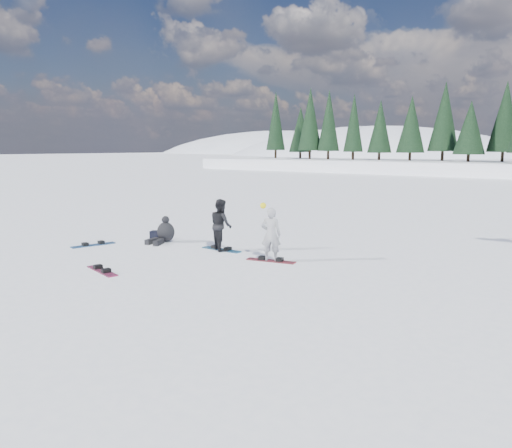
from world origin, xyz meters
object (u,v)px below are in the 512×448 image
at_px(snowboarder_man, 221,225).
at_px(gear_bag, 157,235).
at_px(snowboard_loose_a, 93,245).
at_px(snowboarder_woman, 271,234).
at_px(snowboard_loose_b, 102,271).
at_px(seated_rider, 165,232).

distance_m(snowboarder_man, gear_bag, 3.27).
relative_size(gear_bag, snowboard_loose_a, 0.30).
bearing_deg(snowboarder_woman, snowboard_loose_b, 26.67).
bearing_deg(gear_bag, snowboarder_woman, -4.50).
height_order(snowboarder_man, snowboard_loose_a, snowboarder_man).
distance_m(snowboarder_man, snowboard_loose_b, 4.26).
distance_m(snowboarder_woman, seated_rider, 4.76).
bearing_deg(seated_rider, snowboarder_woman, -19.86).
height_order(snowboarder_woman, snowboarder_man, snowboarder_woman).
bearing_deg(snowboard_loose_a, gear_bag, -6.75).
bearing_deg(seated_rider, gear_bag, 141.78).
height_order(gear_bag, snowboard_loose_b, gear_bag).
bearing_deg(gear_bag, snowboard_loose_a, -111.27).
relative_size(seated_rider, gear_bag, 2.65).
xyz_separation_m(snowboard_loose_a, snowboard_loose_b, (3.29, -2.04, 0.00)).
xyz_separation_m(seated_rider, snowboard_loose_b, (1.75, -3.93, -0.34)).
relative_size(seated_rider, snowboard_loose_b, 0.79).
bearing_deg(snowboard_loose_a, snowboard_loose_b, -107.29).
distance_m(seated_rider, gear_bag, 0.78).
relative_size(snowboarder_woman, snowboard_loose_a, 1.17).
xyz_separation_m(snowboarder_man, seated_rider, (-2.49, -0.19, -0.49)).
relative_size(snowboarder_woman, gear_bag, 3.89).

